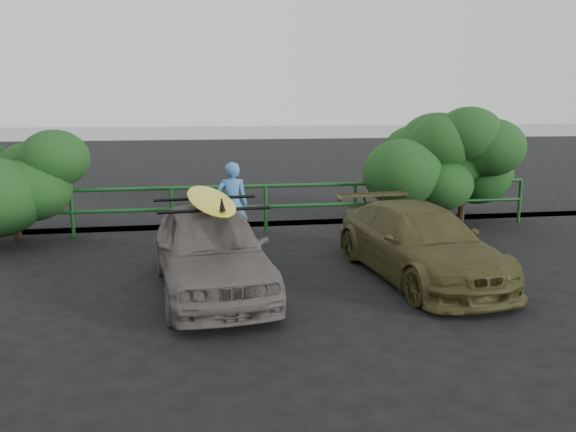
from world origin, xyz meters
The scene contains 9 objects.
ground centered at (0.00, 0.00, 0.00)m, with size 80.00×80.00×0.00m, color black.
ocean centered at (0.00, 60.00, 0.00)m, with size 200.00×200.00×0.00m, color slate.
guardrail centered at (0.00, 5.00, 0.52)m, with size 14.00×0.08×1.04m, color #134418, non-canonical shape.
shrub_right centered at (5.00, 5.50, 1.23)m, with size 3.20×2.40×2.46m, color #1A4419, non-canonical shape.
sedan centered at (-0.30, 1.15, 0.64)m, with size 1.51×3.76×1.28m, color #5E5753.
olive_vehicle centered at (2.97, 1.30, 0.57)m, with size 1.59×3.90×1.13m, color #413F1D.
man centered at (0.20, 3.82, 0.82)m, with size 0.60×0.39×1.65m, color #3C77B5.
roof_rack centered at (-0.30, 1.15, 1.31)m, with size 1.53×1.07×0.05m, color black, non-canonical shape.
surfboard centered at (-0.30, 1.15, 1.37)m, with size 0.58×2.82×0.08m, color yellow.
Camera 1 is at (-0.51, -6.87, 2.68)m, focal length 35.00 mm.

